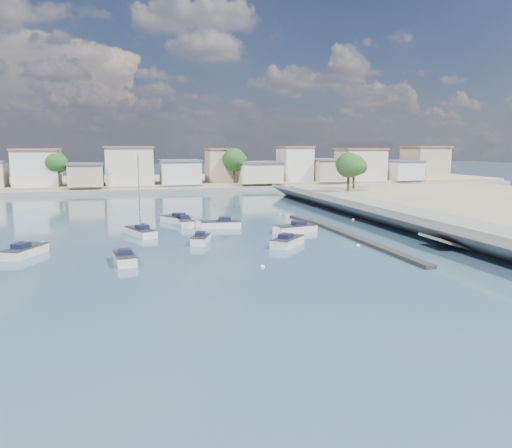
{
  "coord_description": "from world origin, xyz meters",
  "views": [
    {
      "loc": [
        -16.95,
        -37.07,
        9.92
      ],
      "look_at": [
        -2.83,
        14.99,
        1.4
      ],
      "focal_mm": 35.0,
      "sensor_mm": 36.0,
      "label": 1
    }
  ],
  "objects_px": {
    "motorboat_a": "(124,258)",
    "sailboat": "(140,232)",
    "motorboat_d": "(293,229)",
    "motorboat_e": "(27,251)",
    "motorboat_h": "(288,241)",
    "motorboat_g": "(186,223)",
    "motorboat_c": "(218,225)",
    "motorboat_b": "(201,239)",
    "motorboat_f": "(175,219)"
  },
  "relations": [
    {
      "from": "sailboat",
      "to": "motorboat_g",
      "type": "bearing_deg",
      "value": 42.16
    },
    {
      "from": "motorboat_c",
      "to": "motorboat_f",
      "type": "height_order",
      "value": "same"
    },
    {
      "from": "motorboat_a",
      "to": "motorboat_g",
      "type": "relative_size",
      "value": 0.96
    },
    {
      "from": "motorboat_a",
      "to": "motorboat_g",
      "type": "distance_m",
      "value": 19.71
    },
    {
      "from": "motorboat_c",
      "to": "motorboat_h",
      "type": "bearing_deg",
      "value": -69.18
    },
    {
      "from": "motorboat_e",
      "to": "motorboat_g",
      "type": "bearing_deg",
      "value": 38.68
    },
    {
      "from": "motorboat_e",
      "to": "motorboat_g",
      "type": "xyz_separation_m",
      "value": [
        16.14,
        12.92,
        0.0
      ]
    },
    {
      "from": "motorboat_e",
      "to": "motorboat_c",
      "type": "bearing_deg",
      "value": 28.14
    },
    {
      "from": "motorboat_b",
      "to": "motorboat_e",
      "type": "bearing_deg",
      "value": -174.74
    },
    {
      "from": "motorboat_g",
      "to": "sailboat",
      "type": "relative_size",
      "value": 0.53
    },
    {
      "from": "motorboat_c",
      "to": "motorboat_d",
      "type": "bearing_deg",
      "value": -35.78
    },
    {
      "from": "motorboat_d",
      "to": "sailboat",
      "type": "bearing_deg",
      "value": 171.32
    },
    {
      "from": "motorboat_d",
      "to": "motorboat_f",
      "type": "relative_size",
      "value": 1.15
    },
    {
      "from": "motorboat_b",
      "to": "motorboat_g",
      "type": "distance_m",
      "value": 11.42
    },
    {
      "from": "motorboat_c",
      "to": "motorboat_h",
      "type": "distance_m",
      "value": 13.34
    },
    {
      "from": "motorboat_d",
      "to": "motorboat_e",
      "type": "bearing_deg",
      "value": -169.59
    },
    {
      "from": "motorboat_f",
      "to": "motorboat_g",
      "type": "height_order",
      "value": "same"
    },
    {
      "from": "motorboat_c",
      "to": "motorboat_g",
      "type": "distance_m",
      "value": 4.36
    },
    {
      "from": "motorboat_d",
      "to": "motorboat_e",
      "type": "relative_size",
      "value": 1.06
    },
    {
      "from": "motorboat_d",
      "to": "motorboat_e",
      "type": "xyz_separation_m",
      "value": [
        -27.53,
        -5.06,
        0.0
      ]
    },
    {
      "from": "motorboat_a",
      "to": "sailboat",
      "type": "xyz_separation_m",
      "value": [
        1.77,
        12.97,
        0.05
      ]
    },
    {
      "from": "motorboat_d",
      "to": "motorboat_e",
      "type": "distance_m",
      "value": 27.99
    },
    {
      "from": "motorboat_g",
      "to": "sailboat",
      "type": "bearing_deg",
      "value": -137.84
    },
    {
      "from": "motorboat_d",
      "to": "sailboat",
      "type": "height_order",
      "value": "sailboat"
    },
    {
      "from": "motorboat_a",
      "to": "motorboat_h",
      "type": "height_order",
      "value": "same"
    },
    {
      "from": "motorboat_a",
      "to": "motorboat_h",
      "type": "relative_size",
      "value": 1.01
    },
    {
      "from": "motorboat_c",
      "to": "motorboat_d",
      "type": "xyz_separation_m",
      "value": [
        7.7,
        -5.55,
        -0.0
      ]
    },
    {
      "from": "motorboat_g",
      "to": "motorboat_c",
      "type": "bearing_deg",
      "value": -32.02
    },
    {
      "from": "motorboat_d",
      "to": "motorboat_g",
      "type": "distance_m",
      "value": 13.84
    },
    {
      "from": "motorboat_a",
      "to": "sailboat",
      "type": "bearing_deg",
      "value": 82.23
    },
    {
      "from": "motorboat_a",
      "to": "motorboat_d",
      "type": "height_order",
      "value": "same"
    },
    {
      "from": "motorboat_e",
      "to": "sailboat",
      "type": "xyz_separation_m",
      "value": [
        10.35,
        7.68,
        0.05
      ]
    },
    {
      "from": "motorboat_g",
      "to": "motorboat_e",
      "type": "bearing_deg",
      "value": -141.32
    },
    {
      "from": "motorboat_f",
      "to": "motorboat_g",
      "type": "distance_m",
      "value": 3.49
    },
    {
      "from": "motorboat_c",
      "to": "motorboat_g",
      "type": "bearing_deg",
      "value": 147.98
    },
    {
      "from": "sailboat",
      "to": "motorboat_h",
      "type": "bearing_deg",
      "value": -33.87
    },
    {
      "from": "motorboat_b",
      "to": "motorboat_f",
      "type": "xyz_separation_m",
      "value": [
        -1.09,
        14.78,
        0.0
      ]
    },
    {
      "from": "motorboat_d",
      "to": "motorboat_g",
      "type": "xyz_separation_m",
      "value": [
        -11.4,
        7.86,
        0.0
      ]
    },
    {
      "from": "motorboat_b",
      "to": "sailboat",
      "type": "bearing_deg",
      "value": 133.88
    },
    {
      "from": "motorboat_e",
      "to": "motorboat_h",
      "type": "bearing_deg",
      "value": -4.34
    },
    {
      "from": "motorboat_a",
      "to": "motorboat_g",
      "type": "bearing_deg",
      "value": 67.47
    },
    {
      "from": "motorboat_f",
      "to": "sailboat",
      "type": "xyz_separation_m",
      "value": [
        -4.85,
        -8.6,
        0.05
      ]
    },
    {
      "from": "motorboat_b",
      "to": "motorboat_g",
      "type": "relative_size",
      "value": 0.86
    },
    {
      "from": "motorboat_f",
      "to": "motorboat_d",
      "type": "bearing_deg",
      "value": -42.32
    },
    {
      "from": "motorboat_e",
      "to": "motorboat_g",
      "type": "relative_size",
      "value": 1.08
    },
    {
      "from": "motorboat_f",
      "to": "motorboat_h",
      "type": "bearing_deg",
      "value": -62.69
    },
    {
      "from": "motorboat_a",
      "to": "motorboat_f",
      "type": "xyz_separation_m",
      "value": [
        6.62,
        21.57,
        -0.0
      ]
    },
    {
      "from": "motorboat_c",
      "to": "sailboat",
      "type": "height_order",
      "value": "sailboat"
    },
    {
      "from": "motorboat_b",
      "to": "motorboat_f",
      "type": "height_order",
      "value": "same"
    },
    {
      "from": "motorboat_c",
      "to": "motorboat_h",
      "type": "relative_size",
      "value": 1.22
    }
  ]
}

